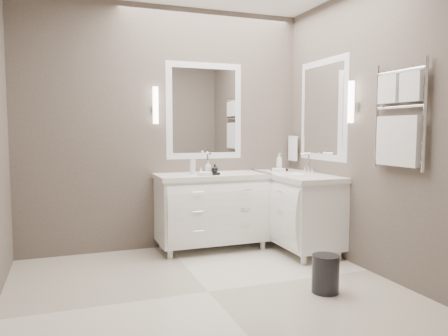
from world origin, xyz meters
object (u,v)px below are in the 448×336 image
object	(u,v)px
vanity_back	(212,206)
towel_ladder	(399,123)
waste_bin	(325,274)
vanity_right	(296,206)

from	to	relation	value
vanity_back	towel_ladder	xyz separation A→B (m)	(1.10, -1.63, 0.91)
towel_ladder	waste_bin	bearing A→B (deg)	175.17
vanity_right	waste_bin	size ratio (longest dim) A/B	3.99
vanity_back	towel_ladder	distance (m)	2.16
vanity_back	waste_bin	world-z (taller)	vanity_back
vanity_back	vanity_right	xyz separation A→B (m)	(0.88, -0.33, 0.00)
vanity_back	waste_bin	xyz separation A→B (m)	(0.45, -1.57, -0.33)
vanity_right	waste_bin	distance (m)	1.36
towel_ladder	waste_bin	xyz separation A→B (m)	(-0.65, 0.05, -1.24)
waste_bin	towel_ladder	bearing A→B (deg)	-4.83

